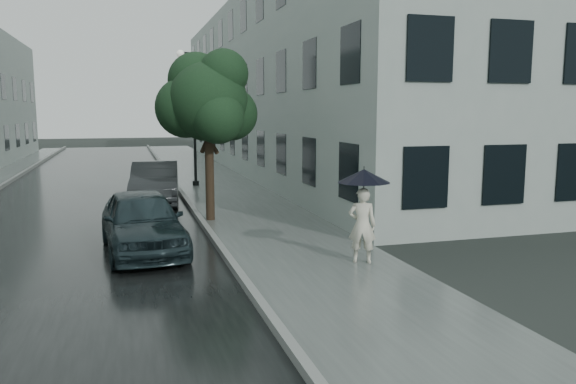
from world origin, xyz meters
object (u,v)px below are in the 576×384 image
object	(u,v)px
car_far	(155,183)
pedestrian	(362,225)
lamp_post	(191,110)
car_near	(142,221)
street_tree	(208,101)

from	to	relation	value
car_far	pedestrian	bearing A→B (deg)	-62.05
lamp_post	car_far	world-z (taller)	lamp_post
pedestrian	car_far	bearing A→B (deg)	-42.46
lamp_post	car_near	xyz separation A→B (m)	(-2.43, -11.25, -2.51)
street_tree	lamp_post	distance (m)	7.78
pedestrian	car_far	distance (m)	9.77
lamp_post	car_far	xyz separation A→B (m)	(-1.79, -4.43, -2.50)
lamp_post	car_near	size ratio (longest dim) A/B	1.37
lamp_post	street_tree	bearing A→B (deg)	-109.46
street_tree	lamp_post	bearing A→B (deg)	87.03
pedestrian	street_tree	bearing A→B (deg)	-42.48
lamp_post	pedestrian	bearing A→B (deg)	-98.18
street_tree	car_near	size ratio (longest dim) A/B	1.19
pedestrian	car_far	world-z (taller)	pedestrian
car_near	street_tree	bearing A→B (deg)	54.92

